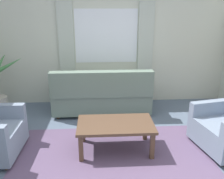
# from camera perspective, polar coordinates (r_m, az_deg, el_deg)

# --- Properties ---
(ground_plane) EXTENTS (6.24, 6.24, 0.00)m
(ground_plane) POSITION_cam_1_polar(r_m,az_deg,el_deg) (3.58, 0.18, -15.63)
(ground_plane) COLOR slate
(wall_back) EXTENTS (5.32, 0.12, 2.60)m
(wall_back) POSITION_cam_1_polar(r_m,az_deg,el_deg) (5.26, -1.38, 10.86)
(wall_back) COLOR beige
(wall_back) RESTS_ON ground_plane
(window_with_curtains) EXTENTS (1.98, 0.07, 1.40)m
(window_with_curtains) POSITION_cam_1_polar(r_m,az_deg,el_deg) (5.16, -1.36, 12.38)
(window_with_curtains) COLOR white
(area_rug) EXTENTS (2.78, 1.75, 0.01)m
(area_rug) POSITION_cam_1_polar(r_m,az_deg,el_deg) (3.57, 0.18, -15.55)
(area_rug) COLOR #604C6B
(area_rug) RESTS_ON ground_plane
(couch) EXTENTS (1.90, 0.82, 0.92)m
(couch) POSITION_cam_1_polar(r_m,az_deg,el_deg) (4.81, -2.41, -1.36)
(couch) COLOR slate
(couch) RESTS_ON ground_plane
(coffee_table) EXTENTS (1.10, 0.64, 0.44)m
(coffee_table) POSITION_cam_1_polar(r_m,az_deg,el_deg) (3.55, 0.85, -8.73)
(coffee_table) COLOR brown
(coffee_table) RESTS_ON ground_plane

